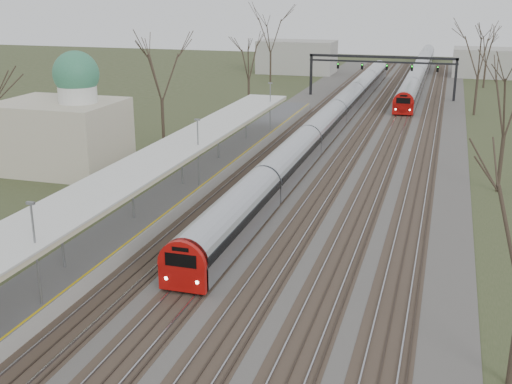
% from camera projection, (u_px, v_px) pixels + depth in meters
% --- Properties ---
extents(track_bed, '(24.00, 160.00, 0.22)m').
position_uv_depth(track_bed, '(348.00, 143.00, 65.52)').
color(track_bed, '#474442').
rests_on(track_bed, ground).
extents(platform, '(3.50, 69.00, 1.00)m').
position_uv_depth(platform, '(200.00, 178.00, 51.96)').
color(platform, '#9E9B93').
rests_on(platform, ground).
extents(canopy, '(4.10, 50.00, 3.11)m').
position_uv_depth(canopy, '(176.00, 149.00, 46.80)').
color(canopy, slate).
rests_on(canopy, platform).
extents(dome_building, '(10.00, 8.00, 10.30)m').
position_uv_depth(dome_building, '(63.00, 128.00, 54.91)').
color(dome_building, beige).
rests_on(dome_building, ground).
extents(signal_gantry, '(21.00, 0.59, 6.08)m').
position_uv_depth(signal_gantry, '(382.00, 64.00, 91.44)').
color(signal_gantry, black).
rests_on(signal_gantry, ground).
extents(tree_west_far, '(5.50, 5.50, 11.33)m').
position_uv_depth(tree_west_far, '(160.00, 66.00, 61.45)').
color(tree_west_far, '#2D231C').
rests_on(tree_west_far, ground).
extents(tree_east_far, '(5.00, 5.00, 10.30)m').
position_uv_depth(tree_east_far, '(508.00, 99.00, 47.71)').
color(tree_east_far, '#2D231C').
rests_on(tree_east_far, ground).
extents(train_near, '(2.62, 90.21, 3.05)m').
position_uv_depth(train_near, '(335.00, 114.00, 73.41)').
color(train_near, '#A5A7AF').
rests_on(train_near, ground).
extents(train_far, '(2.62, 75.21, 3.05)m').
position_uv_depth(train_far, '(419.00, 70.00, 112.89)').
color(train_far, '#A5A7AF').
rests_on(train_far, ground).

